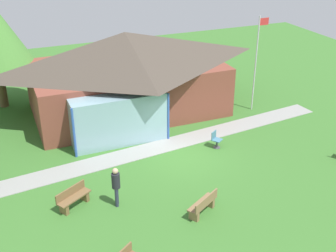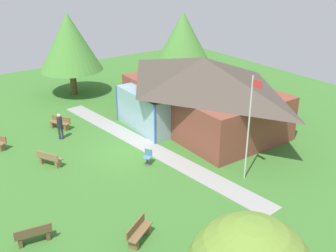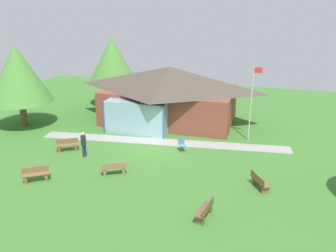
{
  "view_description": "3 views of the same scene",
  "coord_description": "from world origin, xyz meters",
  "px_view_note": "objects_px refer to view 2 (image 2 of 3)",
  "views": [
    {
      "loc": [
        -7.84,
        -16.89,
        10.75
      ],
      "look_at": [
        -0.44,
        1.04,
        1.19
      ],
      "focal_mm": 46.6,
      "sensor_mm": 36.0,
      "label": 1
    },
    {
      "loc": [
        18.84,
        -10.44,
        10.99
      ],
      "look_at": [
        0.18,
        2.64,
        1.14
      ],
      "focal_mm": 42.85,
      "sensor_mm": 36.0,
      "label": 2
    },
    {
      "loc": [
        7.08,
        -21.26,
        9.54
      ],
      "look_at": [
        0.4,
        1.37,
        1.27
      ],
      "focal_mm": 36.82,
      "sensor_mm": 36.0,
      "label": 3
    }
  ],
  "objects_px": {
    "flagpole": "(249,124)",
    "bench_lawn_far_right": "(139,232)",
    "tree_west_hedge": "(70,42)",
    "pavilion": "(200,91)",
    "bench_front_center": "(49,159)",
    "bench_mid_left": "(60,123)",
    "bench_front_right": "(33,235)",
    "patio_chair_lawn_spare": "(148,157)",
    "visitor_strolling_lawn": "(60,124)",
    "tree_behind_pavilion_left": "(183,39)"
  },
  "relations": [
    {
      "from": "bench_front_right",
      "to": "patio_chair_lawn_spare",
      "type": "bearing_deg",
      "value": 31.06
    },
    {
      "from": "pavilion",
      "to": "tree_west_hedge",
      "type": "height_order",
      "value": "tree_west_hedge"
    },
    {
      "from": "bench_front_center",
      "to": "tree_west_hedge",
      "type": "distance_m",
      "value": 13.22
    },
    {
      "from": "bench_mid_left",
      "to": "tree_west_hedge",
      "type": "height_order",
      "value": "tree_west_hedge"
    },
    {
      "from": "tree_west_hedge",
      "to": "tree_behind_pavilion_left",
      "type": "height_order",
      "value": "tree_west_hedge"
    },
    {
      "from": "pavilion",
      "to": "flagpole",
      "type": "distance_m",
      "value": 7.54
    },
    {
      "from": "flagpole",
      "to": "bench_front_right",
      "type": "distance_m",
      "value": 11.23
    },
    {
      "from": "bench_lawn_far_right",
      "to": "tree_west_hedge",
      "type": "height_order",
      "value": "tree_west_hedge"
    },
    {
      "from": "bench_lawn_far_right",
      "to": "tree_behind_pavilion_left",
      "type": "relative_size",
      "value": 0.23
    },
    {
      "from": "bench_lawn_far_right",
      "to": "bench_mid_left",
      "type": "bearing_deg",
      "value": -127.92
    },
    {
      "from": "pavilion",
      "to": "bench_mid_left",
      "type": "distance_m",
      "value": 9.76
    },
    {
      "from": "pavilion",
      "to": "bench_lawn_far_right",
      "type": "relative_size",
      "value": 7.79
    },
    {
      "from": "bench_front_right",
      "to": "visitor_strolling_lawn",
      "type": "distance_m",
      "value": 10.16
    },
    {
      "from": "bench_mid_left",
      "to": "bench_front_center",
      "type": "bearing_deg",
      "value": 121.38
    },
    {
      "from": "flagpole",
      "to": "bench_front_center",
      "type": "bearing_deg",
      "value": -132.44
    },
    {
      "from": "pavilion",
      "to": "bench_front_right",
      "type": "relative_size",
      "value": 7.6
    },
    {
      "from": "tree_west_hedge",
      "to": "flagpole",
      "type": "bearing_deg",
      "value": 5.83
    },
    {
      "from": "bench_front_center",
      "to": "patio_chair_lawn_spare",
      "type": "relative_size",
      "value": 1.77
    },
    {
      "from": "tree_behind_pavilion_left",
      "to": "tree_west_hedge",
      "type": "bearing_deg",
      "value": -119.01
    },
    {
      "from": "bench_mid_left",
      "to": "tree_west_hedge",
      "type": "relative_size",
      "value": 0.23
    },
    {
      "from": "flagpole",
      "to": "patio_chair_lawn_spare",
      "type": "bearing_deg",
      "value": -141.73
    },
    {
      "from": "pavilion",
      "to": "bench_front_right",
      "type": "bearing_deg",
      "value": -66.81
    },
    {
      "from": "flagpole",
      "to": "bench_lawn_far_right",
      "type": "height_order",
      "value": "flagpole"
    },
    {
      "from": "tree_west_hedge",
      "to": "patio_chair_lawn_spare",
      "type": "bearing_deg",
      "value": -6.15
    },
    {
      "from": "bench_lawn_far_right",
      "to": "tree_west_hedge",
      "type": "distance_m",
      "value": 20.5
    },
    {
      "from": "bench_mid_left",
      "to": "bench_front_right",
      "type": "distance_m",
      "value": 11.88
    },
    {
      "from": "bench_lawn_far_right",
      "to": "tree_west_hedge",
      "type": "bearing_deg",
      "value": -136.13
    },
    {
      "from": "pavilion",
      "to": "patio_chair_lawn_spare",
      "type": "bearing_deg",
      "value": -65.34
    },
    {
      "from": "bench_mid_left",
      "to": "tree_west_hedge",
      "type": "bearing_deg",
      "value": -61.19
    },
    {
      "from": "tree_behind_pavilion_left",
      "to": "bench_front_center",
      "type": "bearing_deg",
      "value": -65.34
    },
    {
      "from": "patio_chair_lawn_spare",
      "to": "tree_behind_pavilion_left",
      "type": "xyz_separation_m",
      "value": [
        -9.54,
        9.61,
        4.04
      ]
    },
    {
      "from": "bench_mid_left",
      "to": "tree_west_hedge",
      "type": "xyz_separation_m",
      "value": [
        -6.39,
        3.7,
        3.98
      ]
    },
    {
      "from": "visitor_strolling_lawn",
      "to": "bench_mid_left",
      "type": "bearing_deg",
      "value": 89.0
    },
    {
      "from": "flagpole",
      "to": "tree_west_hedge",
      "type": "distance_m",
      "value": 18.46
    },
    {
      "from": "bench_mid_left",
      "to": "bench_lawn_far_right",
      "type": "bearing_deg",
      "value": 141.71
    },
    {
      "from": "pavilion",
      "to": "visitor_strolling_lawn",
      "type": "distance_m",
      "value": 9.47
    },
    {
      "from": "bench_front_right",
      "to": "tree_west_hedge",
      "type": "relative_size",
      "value": 0.23
    },
    {
      "from": "bench_front_center",
      "to": "tree_west_hedge",
      "type": "height_order",
      "value": "tree_west_hedge"
    },
    {
      "from": "visitor_strolling_lawn",
      "to": "flagpole",
      "type": "bearing_deg",
      "value": -40.47
    },
    {
      "from": "bench_lawn_far_right",
      "to": "bench_front_center",
      "type": "bearing_deg",
      "value": -115.46
    },
    {
      "from": "flagpole",
      "to": "tree_west_hedge",
      "type": "xyz_separation_m",
      "value": [
        -18.32,
        -1.87,
        1.28
      ]
    },
    {
      "from": "pavilion",
      "to": "bench_front_right",
      "type": "height_order",
      "value": "pavilion"
    },
    {
      "from": "flagpole",
      "to": "bench_lawn_far_right",
      "type": "distance_m",
      "value": 7.78
    },
    {
      "from": "pavilion",
      "to": "tree_west_hedge",
      "type": "relative_size",
      "value": 1.76
    },
    {
      "from": "bench_mid_left",
      "to": "tree_behind_pavilion_left",
      "type": "relative_size",
      "value": 0.23
    },
    {
      "from": "tree_west_hedge",
      "to": "tree_behind_pavilion_left",
      "type": "distance_m",
      "value": 9.26
    },
    {
      "from": "bench_front_center",
      "to": "bench_mid_left",
      "type": "distance_m",
      "value": 5.22
    },
    {
      "from": "bench_mid_left",
      "to": "bench_lawn_far_right",
      "type": "height_order",
      "value": "same"
    },
    {
      "from": "tree_west_hedge",
      "to": "tree_behind_pavilion_left",
      "type": "xyz_separation_m",
      "value": [
        4.49,
        8.1,
        0.08
      ]
    },
    {
      "from": "flagpole",
      "to": "tree_west_hedge",
      "type": "relative_size",
      "value": 0.84
    }
  ]
}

